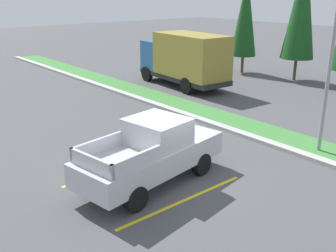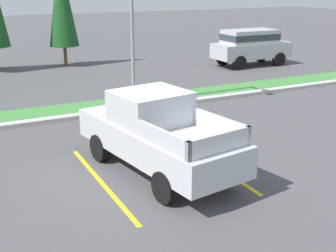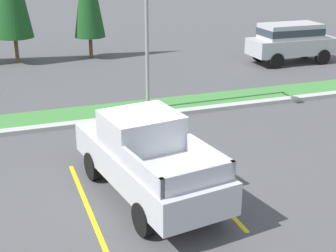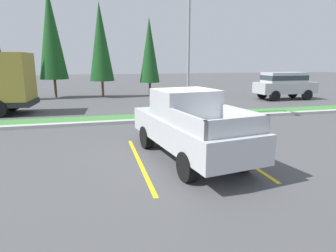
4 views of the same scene
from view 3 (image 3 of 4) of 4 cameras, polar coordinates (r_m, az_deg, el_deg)
name	(u,v)px [view 3 (image 3 of 4)]	position (r m, az deg, el deg)	size (l,w,h in m)	color
ground_plane	(148,183)	(13.17, -2.37, -6.60)	(120.00, 120.00, 0.00)	#4C4C4F
parking_line_near	(87,205)	(12.25, -9.38, -9.09)	(0.12, 4.80, 0.01)	yellow
parking_line_far	(204,185)	(13.05, 4.18, -6.91)	(0.12, 4.80, 0.01)	yellow
curb_strip	(105,121)	(17.60, -7.31, 0.61)	(56.00, 0.40, 0.15)	#B2B2AD
grass_median	(99,113)	(18.64, -8.06, 1.55)	(56.00, 1.80, 0.06)	#42843D
pickup_truck_main	(146,157)	(12.14, -2.54, -3.61)	(2.68, 5.45, 2.10)	black
suv_distant	(291,40)	(27.09, 14.11, 9.67)	(4.62, 1.99, 2.10)	black
street_light	(148,0)	(17.89, -2.38, 14.45)	(0.24, 1.49, 7.17)	gray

